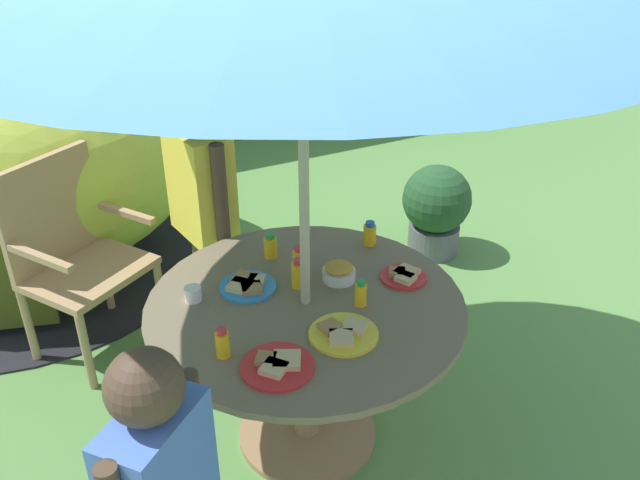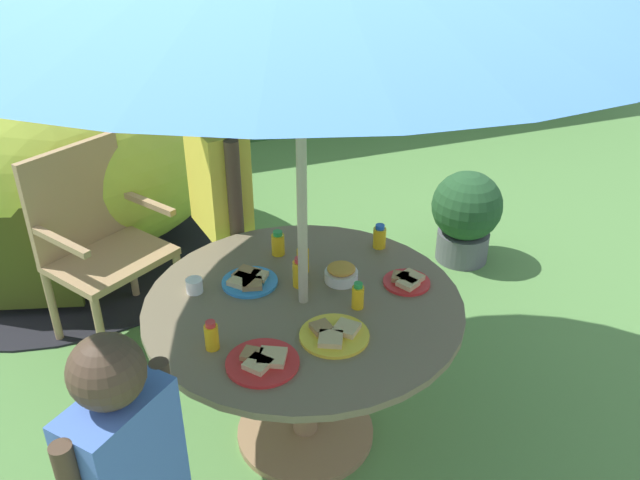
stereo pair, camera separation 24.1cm
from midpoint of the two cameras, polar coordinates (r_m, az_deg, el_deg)
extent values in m
cube|color=#548442|center=(2.92, 1.19, -16.54)|extent=(10.00, 10.00, 0.02)
cube|color=#33602D|center=(5.75, -13.15, 16.59)|extent=(9.00, 0.70, 1.75)
cylinder|color=#93704C|center=(2.90, 1.20, -16.20)|extent=(0.57, 0.57, 0.03)
cylinder|color=#93704C|center=(2.69, 1.27, -11.56)|extent=(0.10, 0.10, 0.65)
cylinder|color=#75664C|center=(2.48, 1.36, -5.61)|extent=(1.19, 1.19, 0.03)
cylinder|color=#B7AD8C|center=(2.28, 1.47, 2.11)|extent=(0.04, 0.04, 2.09)
cylinder|color=tan|center=(3.20, -16.31, -7.97)|extent=(0.04, 0.04, 0.41)
cylinder|color=tan|center=(3.45, -10.03, -4.18)|extent=(0.04, 0.04, 0.41)
cylinder|color=tan|center=(3.48, -20.27, -5.47)|extent=(0.04, 0.04, 0.41)
cylinder|color=tan|center=(3.70, -14.18, -2.14)|extent=(0.04, 0.04, 0.41)
cube|color=tan|center=(3.33, -15.66, -1.68)|extent=(0.67, 0.64, 0.04)
cube|color=tan|center=(3.35, -18.37, 3.42)|extent=(0.47, 0.31, 0.52)
cube|color=tan|center=(3.11, -19.64, -0.10)|extent=(0.26, 0.38, 0.03)
cube|color=tan|center=(3.36, -12.97, 3.20)|extent=(0.26, 0.38, 0.03)
ellipsoid|color=#B2C63F|center=(4.17, -21.00, 7.38)|extent=(2.47, 2.12, 1.31)
cylinder|color=black|center=(4.44, -19.52, -0.36)|extent=(2.66, 2.66, 0.01)
cube|color=#3E4516|center=(3.63, -23.10, -1.62)|extent=(0.57, 0.19, 0.59)
cylinder|color=#595960|center=(4.12, 13.81, -0.48)|extent=(0.31, 0.31, 0.18)
sphere|color=#234C28|center=(3.99, 14.26, 2.83)|extent=(0.41, 0.41, 0.41)
cylinder|color=brown|center=(3.37, -6.47, -2.91)|extent=(0.08, 0.08, 0.60)
cylinder|color=brown|center=(3.25, -5.46, -4.12)|extent=(0.08, 0.08, 0.60)
cube|color=yellow|center=(3.05, -6.51, 5.19)|extent=(0.24, 0.37, 0.50)
cylinder|color=#4C3828|center=(3.20, -7.89, 6.83)|extent=(0.06, 0.06, 0.45)
cylinder|color=#4C3828|center=(2.87, -5.03, 4.27)|extent=(0.06, 0.06, 0.45)
sphere|color=#4C3828|center=(2.91, -6.92, 11.71)|extent=(0.23, 0.23, 0.23)
cube|color=#4C72C6|center=(1.88, -12.77, -18.35)|extent=(0.33, 0.31, 0.43)
cylinder|color=#4C3828|center=(1.95, -9.55, -14.90)|extent=(0.05, 0.05, 0.39)
sphere|color=#4C3828|center=(1.66, -13.96, -11.11)|extent=(0.19, 0.19, 0.19)
cylinder|color=white|center=(2.58, 4.52, -3.19)|extent=(0.13, 0.13, 0.04)
ellipsoid|color=gold|center=(2.56, 4.55, -2.56)|extent=(0.11, 0.11, 0.03)
cylinder|color=yellow|center=(2.30, 4.28, -8.32)|extent=(0.24, 0.24, 0.01)
cube|color=tan|center=(2.31, 5.33, -7.69)|extent=(0.11, 0.11, 0.02)
cube|color=#9E7547|center=(2.30, 3.13, -7.64)|extent=(0.07, 0.07, 0.02)
cube|color=tan|center=(2.26, 4.11, -8.60)|extent=(0.11, 0.11, 0.02)
cylinder|color=#338CD8|center=(2.57, -3.41, -3.72)|extent=(0.22, 0.22, 0.01)
cube|color=tan|center=(2.57, -2.64, -3.20)|extent=(0.09, 0.09, 0.02)
cube|color=#9E7547|center=(2.59, -3.68, -3.02)|extent=(0.13, 0.13, 0.02)
cube|color=tan|center=(2.55, -4.07, -3.61)|extent=(0.12, 0.12, 0.02)
cube|color=#9E7547|center=(2.53, -3.17, -3.87)|extent=(0.09, 0.09, 0.02)
cylinder|color=red|center=(2.60, 10.12, -3.70)|extent=(0.18, 0.18, 0.01)
cube|color=tan|center=(2.60, 10.45, -3.29)|extent=(0.11, 0.11, 0.02)
cube|color=#9E7547|center=(2.60, 9.59, -3.26)|extent=(0.09, 0.09, 0.02)
cube|color=tan|center=(2.57, 10.27, -3.78)|extent=(0.09, 0.09, 0.02)
cylinder|color=red|center=(2.18, -1.79, -10.64)|extent=(0.24, 0.24, 0.01)
cube|color=tan|center=(2.18, -0.95, -10.18)|extent=(0.12, 0.12, 0.02)
cube|color=#9E7547|center=(2.19, -2.73, -9.93)|extent=(0.09, 0.09, 0.02)
cube|color=tan|center=(2.15, -2.15, -10.76)|extent=(0.11, 0.11, 0.02)
cylinder|color=yellow|center=(2.81, 7.60, 0.11)|extent=(0.05, 0.05, 0.09)
cylinder|color=blue|center=(2.78, 7.68, 1.06)|extent=(0.04, 0.04, 0.02)
cylinder|color=yellow|center=(2.73, -1.13, -0.48)|extent=(0.05, 0.05, 0.09)
cylinder|color=green|center=(2.71, -1.14, 0.51)|extent=(0.04, 0.04, 0.02)
cylinder|color=yellow|center=(2.61, 1.14, -1.86)|extent=(0.05, 0.05, 0.10)
cylinder|color=red|center=(2.58, 1.15, -0.75)|extent=(0.03, 0.03, 0.02)
cylinder|color=yellow|center=(2.23, -6.27, -8.44)|extent=(0.05, 0.05, 0.09)
cylinder|color=red|center=(2.20, -6.35, -7.32)|extent=(0.03, 0.03, 0.02)
cylinder|color=yellow|center=(2.42, 6.14, -5.03)|extent=(0.05, 0.05, 0.09)
cylinder|color=green|center=(2.40, 6.20, -3.99)|extent=(0.03, 0.03, 0.02)
cylinder|color=yellow|center=(2.53, 1.00, -3.01)|extent=(0.06, 0.06, 0.10)
cylinder|color=red|center=(2.50, 1.01, -1.83)|extent=(0.04, 0.04, 0.02)
cylinder|color=white|center=(2.53, -8.12, -4.01)|extent=(0.06, 0.06, 0.06)
camera|label=1|loc=(0.12, -87.14, 1.63)|focal=37.11mm
camera|label=2|loc=(0.12, 92.86, -1.63)|focal=37.11mm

